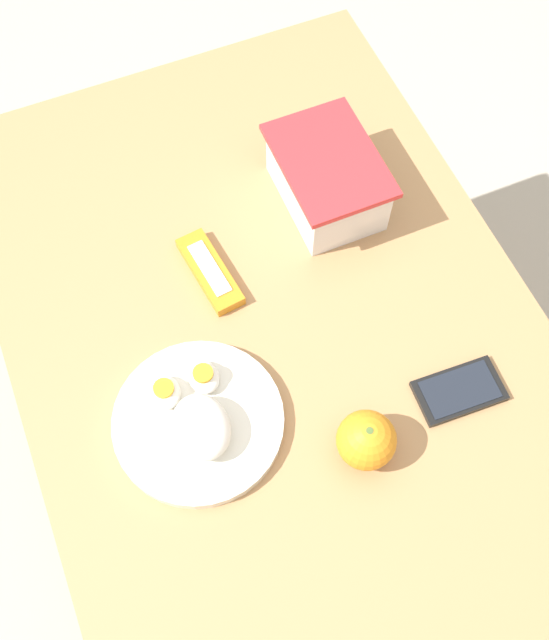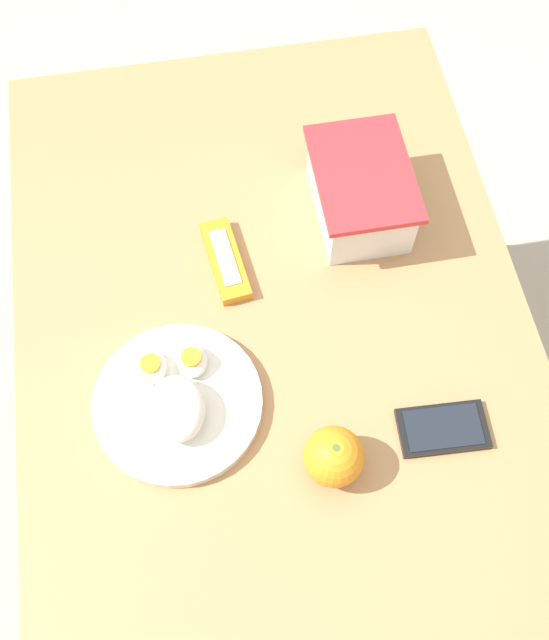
{
  "view_description": "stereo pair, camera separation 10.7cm",
  "coord_description": "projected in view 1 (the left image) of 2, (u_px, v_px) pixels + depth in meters",
  "views": [
    {
      "loc": [
        0.42,
        -0.19,
        1.7
      ],
      "look_at": [
        -0.02,
        -0.0,
        0.74
      ],
      "focal_mm": 42.0,
      "sensor_mm": 36.0,
      "label": 1
    },
    {
      "loc": [
        0.45,
        -0.08,
        1.7
      ],
      "look_at": [
        -0.02,
        -0.0,
        0.74
      ],
      "focal_mm": 42.0,
      "sensor_mm": 36.0,
      "label": 2
    }
  ],
  "objects": [
    {
      "name": "food_container",
      "position": [
        327.0,
        182.0,
        1.17
      ],
      "size": [
        0.2,
        0.14,
        0.1
      ],
      "color": "white",
      "rests_on": "table"
    },
    {
      "name": "ground_plane",
      "position": [
        278.0,
        468.0,
        1.73
      ],
      "size": [
        10.0,
        10.0,
        0.0
      ],
      "primitive_type": "plane",
      "color": "#B2A899"
    },
    {
      "name": "cell_phone",
      "position": [
        459.0,
        391.0,
        1.05
      ],
      "size": [
        0.08,
        0.13,
        0.01
      ],
      "color": "black",
      "rests_on": "table"
    },
    {
      "name": "orange_fruit",
      "position": [
        366.0,
        440.0,
        0.98
      ],
      "size": [
        0.08,
        0.08,
        0.08
      ],
      "color": "orange",
      "rests_on": "table"
    },
    {
      "name": "candy_bar",
      "position": [
        210.0,
        271.0,
        1.13
      ],
      "size": [
        0.15,
        0.06,
        0.02
      ],
      "color": "orange",
      "rests_on": "table"
    },
    {
      "name": "table",
      "position": [
        279.0,
        361.0,
        1.17
      ],
      "size": [
        1.16,
        0.76,
        0.71
      ],
      "color": "#AD7F51",
      "rests_on": "ground_plane"
    },
    {
      "name": "rice_plate",
      "position": [
        198.0,
        420.0,
        1.02
      ],
      "size": [
        0.24,
        0.24,
        0.07
      ],
      "color": "silver",
      "rests_on": "table"
    }
  ]
}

